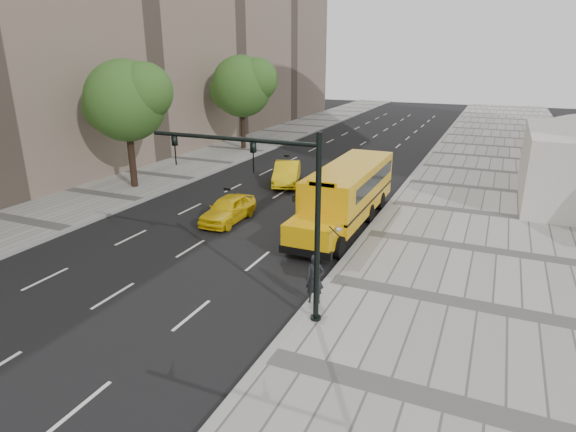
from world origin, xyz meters
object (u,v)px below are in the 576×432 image
at_px(tree_c, 243,86).
at_px(pedestrian, 315,279).
at_px(taxi_near, 228,209).
at_px(taxi_far, 287,173).
at_px(school_bus, 348,190).
at_px(traffic_signal, 277,202).
at_px(tree_b, 127,100).

height_order(tree_c, pedestrian, tree_c).
bearing_deg(taxi_near, taxi_far, 90.95).
height_order(school_bus, taxi_far, school_bus).
bearing_deg(traffic_signal, taxi_near, 130.03).
bearing_deg(tree_c, traffic_signal, -59.20).
bearing_deg(taxi_far, tree_c, 112.30).
distance_m(tree_c, pedestrian, 30.40).
distance_m(school_bus, traffic_signal, 10.66).
bearing_deg(pedestrian, traffic_signal, -147.51).
xyz_separation_m(school_bus, traffic_signal, (0.69, -10.38, 2.33)).
height_order(tree_b, tree_c, tree_c).
relative_size(tree_b, taxi_near, 2.03).
distance_m(tree_c, taxi_far, 14.21).
bearing_deg(taxi_near, tree_b, 159.11).
xyz_separation_m(tree_c, taxi_far, (8.77, -9.98, -5.04)).
xyz_separation_m(pedestrian, traffic_signal, (-0.96, -1.09, 3.05)).
distance_m(taxi_far, traffic_signal, 17.86).
height_order(tree_c, traffic_signal, tree_c).
relative_size(taxi_near, pedestrian, 2.29).
bearing_deg(tree_b, school_bus, -2.60).
bearing_deg(pedestrian, school_bus, 83.96).
bearing_deg(traffic_signal, tree_b, 144.67).
distance_m(tree_b, taxi_near, 10.90).
bearing_deg(taxi_near, traffic_signal, -50.97).
height_order(tree_c, taxi_far, tree_c).
xyz_separation_m(tree_b, taxi_near, (9.07, -3.28, -5.09)).
xyz_separation_m(tree_c, pedestrian, (16.55, -25.06, -4.76)).
distance_m(taxi_near, pedestrian, 10.04).
relative_size(tree_c, taxi_far, 1.83).
height_order(taxi_near, pedestrian, pedestrian).
xyz_separation_m(tree_c, taxi_near, (9.06, -18.37, -5.10)).
bearing_deg(school_bus, taxi_near, -155.96).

